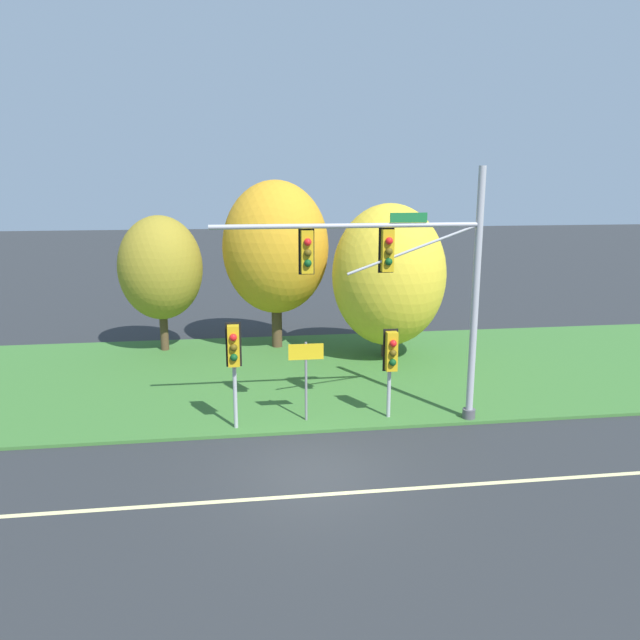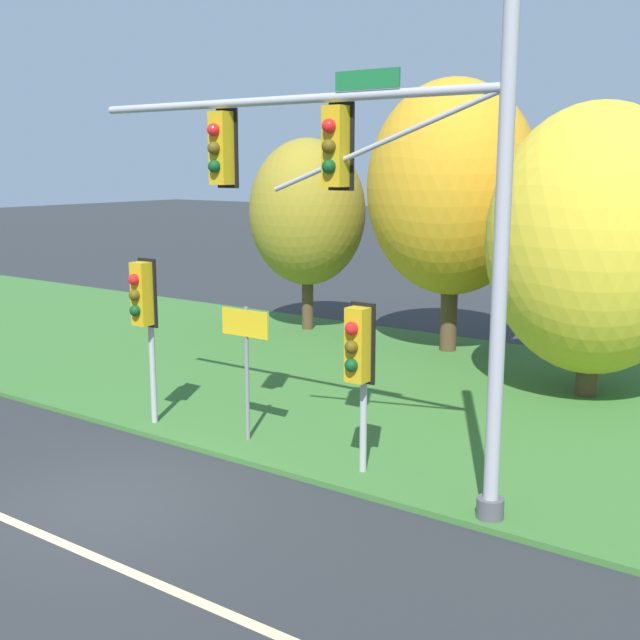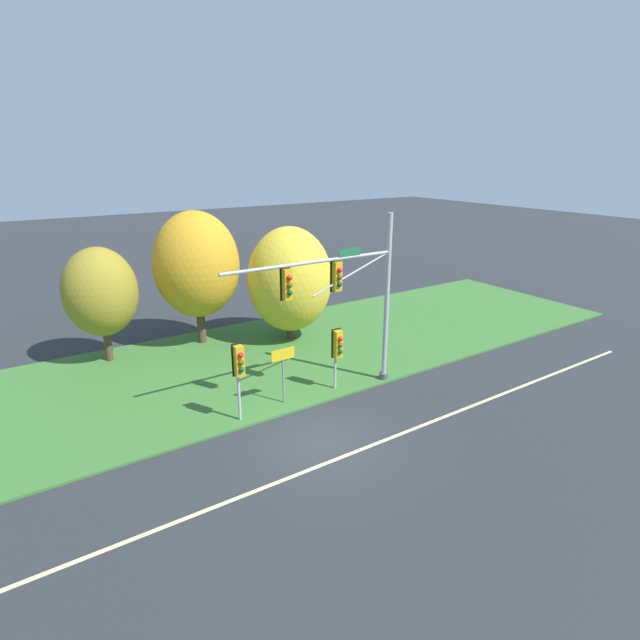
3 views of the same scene
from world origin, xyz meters
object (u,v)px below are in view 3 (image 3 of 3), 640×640
object	(u,v)px
route_sign_post	(283,365)
tree_left_of_mast	(196,265)
pedestrian_signal_further_along	(239,366)
tree_behind_signpost	(290,279)
pedestrian_signal_near_kerb	(338,347)
tree_nearest_road	(100,292)
traffic_signal_mast	(349,291)

from	to	relation	value
route_sign_post	tree_left_of_mast	distance (m)	9.25
pedestrian_signal_further_along	tree_behind_signpost	size ratio (longest dim) A/B	0.51
pedestrian_signal_near_kerb	route_sign_post	xyz separation A→B (m)	(-2.61, 0.25, -0.32)
pedestrian_signal_further_along	tree_left_of_mast	bearing A→B (deg)	78.52
pedestrian_signal_further_along	route_sign_post	xyz separation A→B (m)	(2.18, 0.47, -0.67)
tree_left_of_mast	tree_behind_signpost	bearing A→B (deg)	-25.83
pedestrian_signal_near_kerb	tree_left_of_mast	xyz separation A→B (m)	(-2.90, 9.09, 2.38)
pedestrian_signal_further_along	tree_nearest_road	xyz separation A→B (m)	(-3.05, 9.45, 1.21)
route_sign_post	tree_nearest_road	world-z (taller)	tree_nearest_road
tree_nearest_road	route_sign_post	bearing A→B (deg)	-59.79
route_sign_post	tree_behind_signpost	bearing A→B (deg)	57.62
tree_nearest_road	tree_left_of_mast	size ratio (longest dim) A/B	0.80
traffic_signal_mast	tree_left_of_mast	bearing A→B (deg)	109.19
pedestrian_signal_further_along	tree_behind_signpost	bearing A→B (deg)	48.07
tree_nearest_road	traffic_signal_mast	bearing A→B (deg)	-49.24
pedestrian_signal_near_kerb	route_sign_post	world-z (taller)	pedestrian_signal_near_kerb
pedestrian_signal_near_kerb	traffic_signal_mast	bearing A→B (deg)	-38.60
tree_nearest_road	tree_left_of_mast	bearing A→B (deg)	-1.58
pedestrian_signal_near_kerb	tree_behind_signpost	size ratio (longest dim) A/B	0.45
traffic_signal_mast	pedestrian_signal_further_along	xyz separation A→B (m)	(-5.15, 0.07, -2.23)
pedestrian_signal_near_kerb	tree_left_of_mast	bearing A→B (deg)	107.70
traffic_signal_mast	tree_nearest_road	distance (m)	12.60
route_sign_post	tree_behind_signpost	xyz separation A→B (m)	(4.22, 6.66, 1.72)
traffic_signal_mast	route_sign_post	distance (m)	4.19
pedestrian_signal_near_kerb	pedestrian_signal_further_along	bearing A→B (deg)	-177.34
tree_nearest_road	tree_left_of_mast	world-z (taller)	tree_left_of_mast
tree_behind_signpost	tree_left_of_mast	bearing A→B (deg)	154.17
traffic_signal_mast	tree_nearest_road	size ratio (longest dim) A/B	1.38
tree_nearest_road	tree_behind_signpost	xyz separation A→B (m)	(9.45, -2.32, -0.16)
tree_nearest_road	tree_behind_signpost	size ratio (longest dim) A/B	0.92
route_sign_post	tree_nearest_road	xyz separation A→B (m)	(-5.23, 8.98, 1.88)
traffic_signal_mast	tree_behind_signpost	xyz separation A→B (m)	(1.25, 7.19, -1.17)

